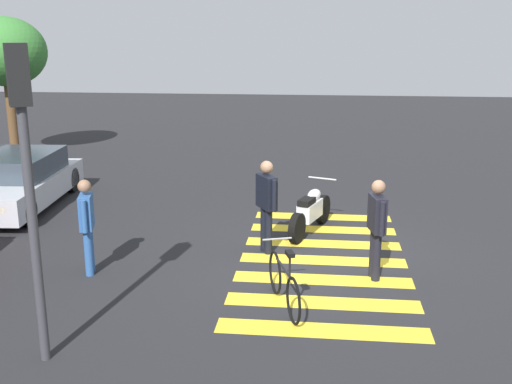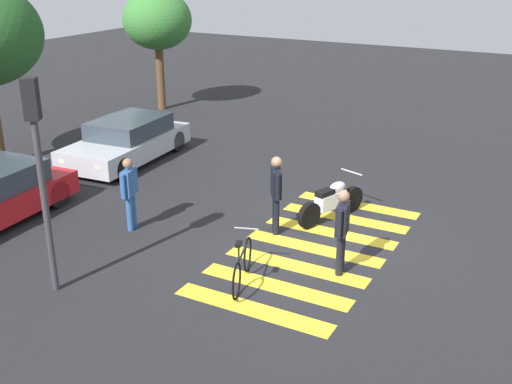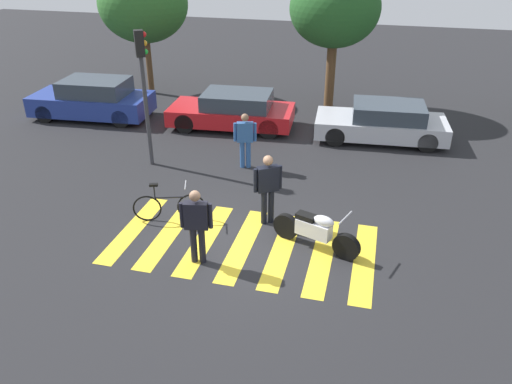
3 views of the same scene
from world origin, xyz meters
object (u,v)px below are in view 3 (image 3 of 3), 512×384
(officer_by_motorcycle, at_px, (196,222))
(car_blue_hatchback, at_px, (93,99))
(police_motorcycle, at_px, (315,231))
(traffic_light_pole, at_px, (144,77))
(leaning_bicycle, at_px, (169,206))
(car_red_convertible, at_px, (233,110))
(officer_on_foot, at_px, (268,185))
(car_silver_sedan, at_px, (382,122))
(pedestrian_bystander, at_px, (245,137))

(officer_by_motorcycle, height_order, car_blue_hatchback, officer_by_motorcycle)
(police_motorcycle, xyz_separation_m, traffic_light_pole, (-5.40, 3.25, 2.20))
(leaning_bicycle, xyz_separation_m, car_red_convertible, (-0.33, 6.55, 0.23))
(car_red_convertible, distance_m, traffic_light_pole, 4.41)
(car_red_convertible, xyz_separation_m, traffic_light_pole, (-1.47, -3.62, 2.03))
(officer_on_foot, distance_m, car_silver_sedan, 6.67)
(police_motorcycle, distance_m, officer_on_foot, 1.60)
(car_blue_hatchback, bearing_deg, officer_by_motorcycle, -48.06)
(pedestrian_bystander, xyz_separation_m, traffic_light_pole, (-2.78, -0.47, 1.70))
(police_motorcycle, height_order, pedestrian_bystander, pedestrian_bystander)
(pedestrian_bystander, bearing_deg, car_silver_sedan, 40.28)
(police_motorcycle, bearing_deg, officer_by_motorcycle, -154.19)
(car_blue_hatchback, bearing_deg, police_motorcycle, -35.46)
(officer_on_foot, height_order, pedestrian_bystander, officer_on_foot)
(car_red_convertible, height_order, car_silver_sedan, car_red_convertible)
(police_motorcycle, relative_size, officer_by_motorcycle, 1.19)
(car_silver_sedan, distance_m, traffic_light_pole, 7.86)
(car_red_convertible, relative_size, car_silver_sedan, 1.01)
(leaning_bicycle, relative_size, car_silver_sedan, 0.38)
(leaning_bicycle, bearing_deg, pedestrian_bystander, 73.91)
(officer_by_motorcycle, distance_m, car_blue_hatchback, 10.38)
(police_motorcycle, height_order, leaning_bicycle, police_motorcycle)
(officer_by_motorcycle, xyz_separation_m, pedestrian_bystander, (-0.29, 4.85, -0.03))
(officer_on_foot, bearing_deg, police_motorcycle, -32.34)
(car_silver_sedan, bearing_deg, officer_by_motorcycle, -113.61)
(leaning_bicycle, height_order, traffic_light_pole, traffic_light_pole)
(officer_by_motorcycle, bearing_deg, car_blue_hatchback, 131.94)
(leaning_bicycle, distance_m, pedestrian_bystander, 3.58)
(leaning_bicycle, relative_size, car_red_convertible, 0.38)
(police_motorcycle, distance_m, car_silver_sedan, 7.08)
(car_blue_hatchback, bearing_deg, officer_on_foot, -35.93)
(officer_by_motorcycle, bearing_deg, traffic_light_pole, 125.11)
(leaning_bicycle, height_order, officer_by_motorcycle, officer_by_motorcycle)
(leaning_bicycle, xyz_separation_m, car_blue_hatchback, (-5.66, 6.27, 0.31))
(police_motorcycle, xyz_separation_m, leaning_bicycle, (-3.60, 0.32, -0.07))
(police_motorcycle, bearing_deg, car_silver_sedan, 80.10)
(pedestrian_bystander, bearing_deg, car_blue_hatchback, 156.63)
(officer_on_foot, relative_size, traffic_light_pole, 0.45)
(officer_on_foot, xyz_separation_m, car_blue_hatchback, (-7.99, 5.79, -0.33))
(officer_by_motorcycle, bearing_deg, leaning_bicycle, 131.37)
(officer_on_foot, relative_size, car_red_convertible, 0.40)
(police_motorcycle, distance_m, car_blue_hatchback, 11.37)
(pedestrian_bystander, relative_size, car_red_convertible, 0.37)
(officer_on_foot, xyz_separation_m, pedestrian_bystander, (-1.35, 2.92, -0.07))
(police_motorcycle, height_order, car_silver_sedan, car_silver_sedan)
(leaning_bicycle, relative_size, officer_on_foot, 0.95)
(officer_by_motorcycle, xyz_separation_m, traffic_light_pole, (-3.08, 4.38, 1.67))
(traffic_light_pole, bearing_deg, car_blue_hatchback, 139.11)
(police_motorcycle, height_order, officer_by_motorcycle, officer_by_motorcycle)
(police_motorcycle, relative_size, leaning_bicycle, 1.21)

